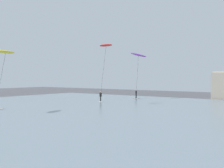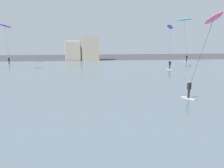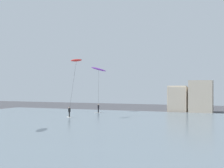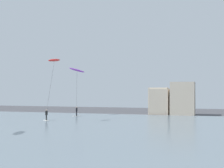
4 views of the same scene
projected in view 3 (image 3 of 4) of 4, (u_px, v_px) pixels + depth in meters
water_bay at (188, 134)px, 33.16m from camera, size 84.00×52.00×0.10m
far_shore_buildings at (191, 99)px, 60.65m from camera, size 8.61×4.80×6.11m
kitesurfer_red at (75, 68)px, 48.84m from camera, size 2.86×2.73×9.27m
kitesurfer_purple at (99, 73)px, 60.09m from camera, size 3.00×4.44×8.75m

